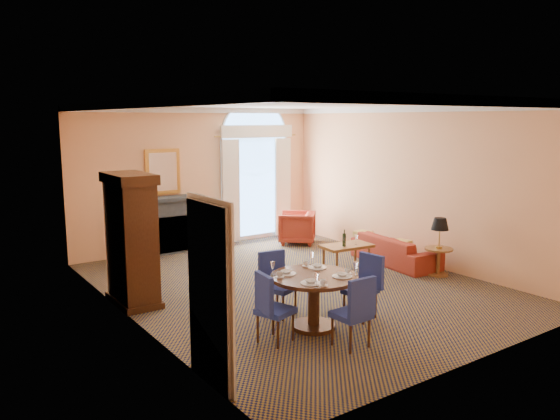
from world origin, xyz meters
TOP-DOWN VIEW (x-y plane):
  - ground at (0.00, 0.00)m, footprint 7.50×7.50m
  - room_envelope at (-0.03, 0.67)m, footprint 6.04×7.52m
  - armoire at (-2.72, 0.72)m, footprint 0.61×1.07m
  - dining_table at (-1.00, -1.78)m, footprint 1.24×1.24m
  - dining_chair_north at (-1.10, -0.98)m, footprint 0.55×0.55m
  - dining_chair_south at (-1.00, -2.64)m, footprint 0.45×0.45m
  - dining_chair_east at (-0.11, -1.88)m, footprint 0.52×0.52m
  - dining_chair_west at (-1.81, -1.87)m, footprint 0.54×0.54m
  - sofa at (2.55, 0.02)m, footprint 0.96×2.05m
  - armchair at (2.02, 2.69)m, footprint 1.17×1.17m
  - coffee_table at (1.44, 0.26)m, footprint 1.04×0.64m
  - side_table at (2.60, -1.03)m, footprint 0.53×0.53m

SIDE VIEW (x-z plane):
  - ground at x=0.00m, z-range 0.00..0.00m
  - sofa at x=2.55m, z-range 0.00..0.58m
  - armchair at x=2.02m, z-range 0.00..0.76m
  - coffee_table at x=1.44m, z-range 0.05..0.87m
  - dining_chair_north at x=-1.10m, z-range 0.07..1.03m
  - dining_chair_south at x=-1.00m, z-range 0.07..1.03m
  - dining_chair_east at x=-0.11m, z-range 0.07..1.03m
  - dining_chair_west at x=-1.81m, z-range 0.07..1.03m
  - dining_table at x=-1.00m, z-range 0.09..1.07m
  - side_table at x=2.60m, z-range 0.15..1.24m
  - armoire at x=-2.72m, z-range -0.04..2.07m
  - room_envelope at x=-0.03m, z-range 0.78..4.23m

